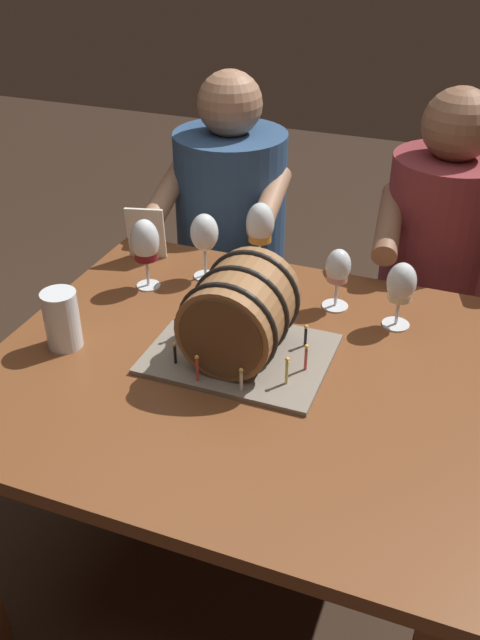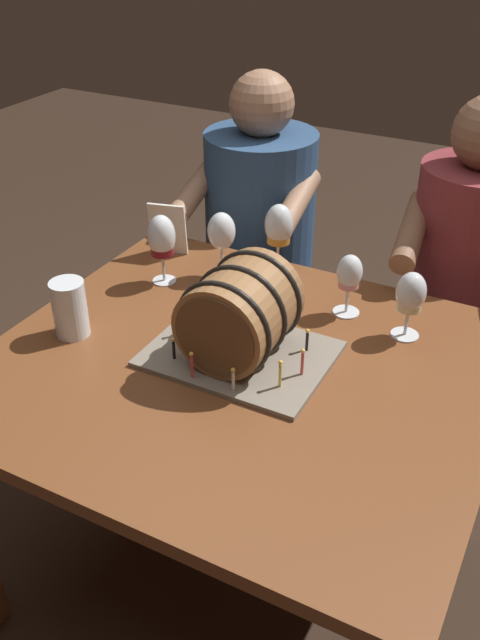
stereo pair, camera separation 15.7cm
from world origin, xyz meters
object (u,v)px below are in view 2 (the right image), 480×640
object	(u,v)px
wine_glass_amber	(279,227)
wine_glass_white	(411,295)
beer_pint	(70,310)
wine_glass_red	(162,239)
wine_glass_rose	(349,275)
dining_table	(241,400)
person_seated_right	(456,306)
person_seated_left	(259,256)
barrel_cake	(240,317)
wine_glass_empty	(221,233)
menu_card	(168,229)

from	to	relation	value
wine_glass_amber	wine_glass_white	xyz separation A→B (m)	(0.42, -0.16, -0.02)
beer_pint	wine_glass_red	bearing A→B (deg)	80.59
wine_glass_rose	wine_glass_amber	xyz separation A→B (m)	(-0.26, 0.13, 0.02)
wine_glass_rose	wine_glass_white	size ratio (longest dim) A/B	0.95
dining_table	wine_glass_amber	world-z (taller)	wine_glass_amber
beer_pint	person_seated_right	size ratio (longest dim) A/B	0.12
wine_glass_rose	beer_pint	distance (m)	0.69
wine_glass_white	beer_pint	distance (m)	0.81
wine_glass_white	person_seated_right	bearing A→B (deg)	85.11
wine_glass_red	person_seated_left	size ratio (longest dim) A/B	0.17
beer_pint	person_seated_left	size ratio (longest dim) A/B	0.12
barrel_cake	wine_glass_empty	world-z (taller)	barrel_cake
wine_glass_rose	wine_glass_empty	bearing A→B (deg)	175.90
beer_pint	menu_card	size ratio (longest dim) A/B	0.90
beer_pint	menu_card	xyz separation A→B (m)	(-0.03, 0.47, 0.01)
wine_glass_empty	beer_pint	xyz separation A→B (m)	(-0.18, -0.43, -0.06)
menu_card	wine_glass_amber	bearing A→B (deg)	-4.09
wine_glass_rose	beer_pint	size ratio (longest dim) A/B	1.15
barrel_cake	person_seated_left	xyz separation A→B (m)	(-0.32, 0.75, -0.27)
wine_glass_rose	menu_card	distance (m)	0.59
beer_pint	dining_table	bearing A→B (deg)	10.55
dining_table	wine_glass_empty	size ratio (longest dim) A/B	6.09
wine_glass_amber	wine_glass_white	size ratio (longest dim) A/B	1.15
wine_glass_amber	wine_glass_red	distance (m)	0.32
person_seated_left	person_seated_right	world-z (taller)	person_seated_right
dining_table	wine_glass_white	world-z (taller)	wine_glass_white
wine_glass_white	menu_card	xyz separation A→B (m)	(-0.75, 0.10, -0.03)
wine_glass_red	beer_pint	size ratio (longest dim) A/B	1.37
dining_table	menu_card	xyz separation A→B (m)	(-0.45, 0.40, 0.19)
dining_table	wine_glass_rose	bearing A→B (deg)	67.51
wine_glass_rose	wine_glass_red	distance (m)	0.51
dining_table	wine_glass_amber	bearing A→B (deg)	104.94
barrel_cake	person_seated_right	bearing A→B (deg)	64.56
person_seated_right	menu_card	bearing A→B (deg)	-154.06
dining_table	wine_glass_empty	world-z (taller)	wine_glass_empty
barrel_cake	person_seated_right	distance (m)	0.88
dining_table	wine_glass_rose	distance (m)	0.41
barrel_cake	menu_card	bearing A→B (deg)	139.62
wine_glass_empty	person_seated_left	xyz separation A→B (m)	(-0.09, 0.43, -0.29)
wine_glass_empty	beer_pint	distance (m)	0.47
wine_glass_amber	barrel_cake	bearing A→B (deg)	-76.30
wine_glass_amber	wine_glass_white	bearing A→B (deg)	-21.17
dining_table	person_seated_left	size ratio (longest dim) A/B	0.97
menu_card	beer_pint	bearing A→B (deg)	-101.28
wine_glass_rose	person_seated_right	bearing A→B (deg)	65.63
dining_table	wine_glass_red	bearing A→B (deg)	146.37
wine_glass_empty	menu_card	distance (m)	0.22
wine_glass_red	menu_card	world-z (taller)	wine_glass_red
barrel_cake	wine_glass_amber	world-z (taller)	barrel_cake
menu_card	person_seated_right	xyz separation A→B (m)	(0.79, 0.38, -0.25)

